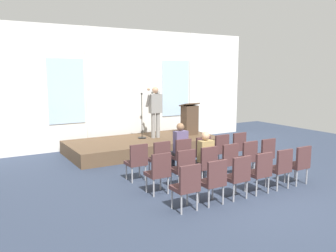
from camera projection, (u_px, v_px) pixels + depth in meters
name	position (u px, v px, depth m)	size (l,w,h in m)	color
ground_plane	(256.00, 200.00, 7.35)	(17.55, 17.55, 0.00)	#2D384C
rear_partition	(126.00, 88.00, 12.78)	(10.78, 0.14, 4.21)	silver
stage_platform	(144.00, 145.00, 11.81)	(5.02, 2.35, 0.42)	brown
speaker	(155.00, 108.00, 11.89)	(0.51, 0.69, 1.75)	gray
mic_stand	(142.00, 129.00, 11.89)	(0.28, 0.28, 1.56)	black
lectern	(190.00, 119.00, 12.58)	(0.60, 0.48, 1.16)	#4C3828
chair_r0_c0	(137.00, 160.00, 8.53)	(0.46, 0.44, 0.94)	#99999E
chair_r0_c1	(160.00, 157.00, 8.85)	(0.46, 0.44, 0.94)	#99999E
chair_r0_c2	(181.00, 154.00, 9.18)	(0.46, 0.44, 0.94)	#99999E
audience_r0_c2	(180.00, 145.00, 9.21)	(0.36, 0.39, 1.35)	#2D2D33
chair_r0_c3	(201.00, 151.00, 9.50)	(0.46, 0.44, 0.94)	#99999E
chair_r0_c4	(219.00, 148.00, 9.82)	(0.46, 0.44, 0.94)	#99999E
chair_r0_c5	(237.00, 146.00, 10.15)	(0.46, 0.44, 0.94)	#99999E
chair_r1_c0	(159.00, 171.00, 7.59)	(0.46, 0.44, 0.94)	#99999E
chair_r1_c1	(184.00, 167.00, 7.92)	(0.46, 0.44, 0.94)	#99999E
chair_r1_c2	(206.00, 163.00, 8.24)	(0.46, 0.44, 0.94)	#99999E
audience_r1_c2	(204.00, 155.00, 8.29)	(0.36, 0.39, 1.28)	#2D2D33
chair_r1_c3	(227.00, 160.00, 8.57)	(0.46, 0.44, 0.94)	#99999E
chair_r1_c4	(247.00, 156.00, 8.89)	(0.46, 0.44, 0.94)	#99999E
chair_r1_c5	(265.00, 153.00, 9.21)	(0.46, 0.44, 0.94)	#99999E
chair_r2_c0	(187.00, 184.00, 6.66)	(0.46, 0.44, 0.94)	#99999E
chair_r2_c1	(213.00, 179.00, 6.99)	(0.46, 0.44, 0.94)	#99999E
chair_r2_c2	(238.00, 175.00, 7.31)	(0.46, 0.44, 0.94)	#99999E
chair_r2_c3	(260.00, 170.00, 7.63)	(0.46, 0.44, 0.94)	#99999E
chair_r2_c4	(280.00, 166.00, 7.96)	(0.46, 0.44, 0.94)	#99999E
chair_r2_c5	(299.00, 163.00, 8.28)	(0.46, 0.44, 0.94)	#99999E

